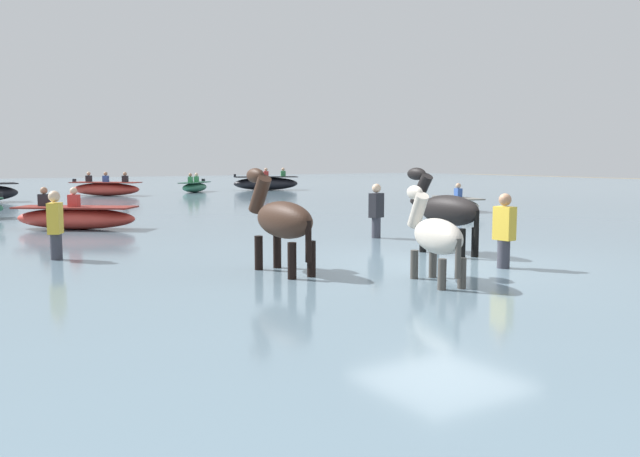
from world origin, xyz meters
The scene contains 13 objects.
ground_plane centered at (0.00, 0.00, 0.00)m, with size 120.00×120.00×0.00m, color #756B56.
water_surface centered at (0.00, 10.00, 0.21)m, with size 90.00×90.00×0.42m, color slate.
horse_lead_pinto centered at (-1.32, -1.25, 1.05)m, with size 0.74×1.64×1.78m.
horse_trailing_dark_bay centered at (-2.77, 0.64, 1.20)m, with size 0.55×1.86×2.03m.
horse_flank_black centered at (0.76, 0.79, 1.19)m, with size 0.55×1.84×2.01m.
boat_near_port centered at (-4.12, 8.91, 0.72)m, with size 3.00×2.61×1.05m.
boat_far_offshore centered at (0.30, 23.62, 0.76)m, with size 3.23×3.06×1.13m.
boat_far_inshore centered at (9.26, 24.51, 0.81)m, with size 3.80×2.44×1.23m.
boat_mid_outer centered at (5.09, 24.53, 0.70)m, with size 2.34×2.36×1.00m.
boat_distant_west centered at (8.20, 8.27, 0.66)m, with size 1.29×2.55×0.93m.
person_onlooker_right centered at (1.15, 3.45, 0.87)m, with size 0.37×0.29×1.63m.
person_wading_close centered at (-5.49, 3.86, 0.87)m, with size 0.32×0.37×1.63m.
person_spectator_far centered at (0.47, -0.89, 0.87)m, with size 0.23×0.34×1.63m.
Camera 1 is at (-7.61, -8.25, 2.19)m, focal length 37.05 mm.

